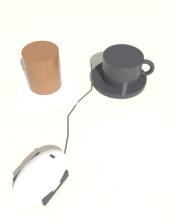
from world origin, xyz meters
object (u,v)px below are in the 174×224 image
Objects in this scene: saucer at (119,78)px; computer_mouse at (41,176)px; coffee_cup at (123,66)px; drinking_glass at (43,68)px.

saucer is 0.29m from computer_mouse.
drinking_glass reaches higher than coffee_cup.
computer_mouse is 1.45× the size of drinking_glass.
computer_mouse is at bearing -175.52° from drinking_glass.
coffee_cup is 0.30m from computer_mouse.
computer_mouse is (-0.25, 0.16, -0.02)m from coffee_cup.
coffee_cup reaches higher than saucer.
drinking_glass is (-0.01, 0.17, 0.04)m from saucer.
coffee_cup is at bearing -85.62° from saucer.
coffee_cup is 0.89× the size of computer_mouse.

